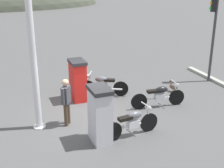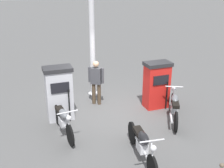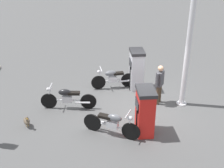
{
  "view_description": "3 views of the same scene",
  "coord_description": "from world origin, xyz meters",
  "px_view_note": "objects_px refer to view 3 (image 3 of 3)",
  "views": [
    {
      "loc": [
        -2.11,
        -9.45,
        4.81
      ],
      "look_at": [
        0.74,
        -0.3,
        1.26
      ],
      "focal_mm": 49.29,
      "sensor_mm": 36.0,
      "label": 1
    },
    {
      "loc": [
        7.87,
        -2.09,
        4.13
      ],
      "look_at": [
        0.68,
        -0.13,
        1.29
      ],
      "focal_mm": 43.46,
      "sensor_mm": 36.0,
      "label": 2
    },
    {
      "loc": [
        1.09,
        9.68,
        5.79
      ],
      "look_at": [
        1.01,
        0.01,
        1.0
      ],
      "focal_mm": 46.86,
      "sensor_mm": 36.0,
      "label": 3
    }
  ],
  "objects_px": {
    "fuel_pump_near": "(136,69)",
    "attendant_person": "(160,82)",
    "motorcycle_extra": "(67,98)",
    "motorcycle_far_pump": "(112,123)",
    "canopy_support_pole": "(187,55)",
    "fuel_pump_far": "(145,111)",
    "wandering_duck": "(27,121)",
    "motorcycle_near_pump": "(113,78)"
  },
  "relations": [
    {
      "from": "fuel_pump_near",
      "to": "attendant_person",
      "type": "xyz_separation_m",
      "value": [
        -0.77,
        1.34,
        0.03
      ]
    },
    {
      "from": "fuel_pump_far",
      "to": "canopy_support_pole",
      "type": "relative_size",
      "value": 0.38
    },
    {
      "from": "attendant_person",
      "to": "motorcycle_far_pump",
      "type": "bearing_deg",
      "value": 48.84
    },
    {
      "from": "fuel_pump_near",
      "to": "fuel_pump_far",
      "type": "relative_size",
      "value": 1.06
    },
    {
      "from": "fuel_pump_near",
      "to": "canopy_support_pole",
      "type": "relative_size",
      "value": 0.4
    },
    {
      "from": "motorcycle_far_pump",
      "to": "fuel_pump_near",
      "type": "bearing_deg",
      "value": -107.15
    },
    {
      "from": "motorcycle_far_pump",
      "to": "attendant_person",
      "type": "distance_m",
      "value": 2.81
    },
    {
      "from": "attendant_person",
      "to": "canopy_support_pole",
      "type": "xyz_separation_m",
      "value": [
        -0.91,
        0.07,
        1.15
      ]
    },
    {
      "from": "attendant_person",
      "to": "wandering_duck",
      "type": "xyz_separation_m",
      "value": [
        4.75,
        1.59,
        -0.67
      ]
    },
    {
      "from": "motorcycle_extra",
      "to": "wandering_duck",
      "type": "distance_m",
      "value": 1.76
    },
    {
      "from": "fuel_pump_far",
      "to": "motorcycle_extra",
      "type": "relative_size",
      "value": 0.76
    },
    {
      "from": "fuel_pump_near",
      "to": "wandering_duck",
      "type": "bearing_deg",
      "value": 36.32
    },
    {
      "from": "motorcycle_far_pump",
      "to": "canopy_support_pole",
      "type": "xyz_separation_m",
      "value": [
        -2.73,
        -2.01,
        1.58
      ]
    },
    {
      "from": "fuel_pump_near",
      "to": "attendant_person",
      "type": "relative_size",
      "value": 1.08
    },
    {
      "from": "wandering_duck",
      "to": "canopy_support_pole",
      "type": "bearing_deg",
      "value": -165.02
    },
    {
      "from": "fuel_pump_near",
      "to": "wandering_duck",
      "type": "distance_m",
      "value": 4.98
    },
    {
      "from": "fuel_pump_far",
      "to": "motorcycle_near_pump",
      "type": "bearing_deg",
      "value": -72.86
    },
    {
      "from": "fuel_pump_far",
      "to": "motorcycle_far_pump",
      "type": "relative_size",
      "value": 0.88
    },
    {
      "from": "motorcycle_near_pump",
      "to": "motorcycle_far_pump",
      "type": "relative_size",
      "value": 1.03
    },
    {
      "from": "fuel_pump_near",
      "to": "motorcycle_far_pump",
      "type": "relative_size",
      "value": 0.93
    },
    {
      "from": "attendant_person",
      "to": "fuel_pump_far",
      "type": "bearing_deg",
      "value": 68.38
    },
    {
      "from": "fuel_pump_far",
      "to": "wandering_duck",
      "type": "distance_m",
      "value": 4.03
    },
    {
      "from": "canopy_support_pole",
      "to": "wandering_duck",
      "type": "bearing_deg",
      "value": 14.98
    },
    {
      "from": "fuel_pump_near",
      "to": "canopy_support_pole",
      "type": "xyz_separation_m",
      "value": [
        -1.68,
        1.41,
        1.18
      ]
    },
    {
      "from": "fuel_pump_far",
      "to": "motorcycle_near_pump",
      "type": "relative_size",
      "value": 0.85
    },
    {
      "from": "fuel_pump_far",
      "to": "wandering_duck",
      "type": "bearing_deg",
      "value": -5.08
    },
    {
      "from": "motorcycle_near_pump",
      "to": "canopy_support_pole",
      "type": "xyz_separation_m",
      "value": [
        -2.69,
        1.41,
        1.58
      ]
    },
    {
      "from": "motorcycle_near_pump",
      "to": "fuel_pump_far",
      "type": "bearing_deg",
      "value": 107.14
    },
    {
      "from": "motorcycle_near_pump",
      "to": "wandering_duck",
      "type": "relative_size",
      "value": 3.83
    },
    {
      "from": "motorcycle_extra",
      "to": "fuel_pump_near",
      "type": "bearing_deg",
      "value": -147.93
    },
    {
      "from": "fuel_pump_near",
      "to": "attendant_person",
      "type": "bearing_deg",
      "value": 119.95
    },
    {
      "from": "fuel_pump_near",
      "to": "motorcycle_near_pump",
      "type": "distance_m",
      "value": 1.09
    },
    {
      "from": "motorcycle_far_pump",
      "to": "motorcycle_near_pump",
      "type": "bearing_deg",
      "value": -90.75
    },
    {
      "from": "fuel_pump_far",
      "to": "canopy_support_pole",
      "type": "height_order",
      "value": "canopy_support_pole"
    },
    {
      "from": "wandering_duck",
      "to": "canopy_support_pole",
      "type": "xyz_separation_m",
      "value": [
        -5.65,
        -1.51,
        1.82
      ]
    },
    {
      "from": "motorcycle_extra",
      "to": "wandering_duck",
      "type": "xyz_separation_m",
      "value": [
        1.25,
        1.21,
        -0.23
      ]
    },
    {
      "from": "fuel_pump_far",
      "to": "wandering_duck",
      "type": "height_order",
      "value": "fuel_pump_far"
    },
    {
      "from": "fuel_pump_near",
      "to": "motorcycle_extra",
      "type": "relative_size",
      "value": 0.81
    },
    {
      "from": "fuel_pump_far",
      "to": "canopy_support_pole",
      "type": "distance_m",
      "value": 2.8
    },
    {
      "from": "canopy_support_pole",
      "to": "attendant_person",
      "type": "bearing_deg",
      "value": -4.69
    },
    {
      "from": "fuel_pump_far",
      "to": "attendant_person",
      "type": "distance_m",
      "value": 2.09
    },
    {
      "from": "fuel_pump_far",
      "to": "motorcycle_extra",
      "type": "distance_m",
      "value": 3.17
    }
  ]
}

